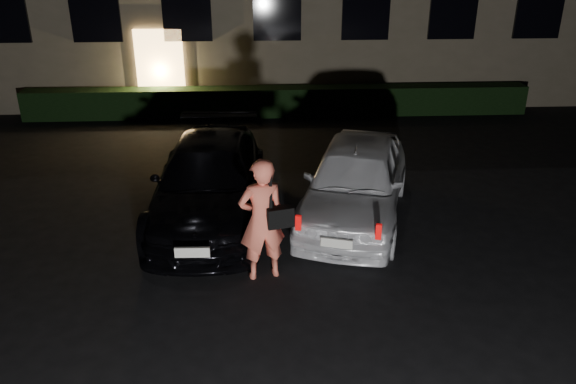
{
  "coord_description": "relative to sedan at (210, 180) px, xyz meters",
  "views": [
    {
      "loc": [
        -0.62,
        -6.03,
        4.74
      ],
      "look_at": [
        -0.17,
        2.0,
        1.19
      ],
      "focal_mm": 35.0,
      "sensor_mm": 36.0,
      "label": 1
    }
  ],
  "objects": [
    {
      "name": "ground",
      "position": [
        1.54,
        -3.71,
        -0.71
      ],
      "size": [
        80.0,
        80.0,
        0.0
      ],
      "primitive_type": "plane",
      "color": "black",
      "rests_on": "ground"
    },
    {
      "name": "hedge",
      "position": [
        1.54,
        6.79,
        -0.28
      ],
      "size": [
        15.0,
        0.7,
        0.85
      ],
      "primitive_type": "cube",
      "color": "black",
      "rests_on": "ground"
    },
    {
      "name": "sedan",
      "position": [
        0.0,
        0.0,
        0.0
      ],
      "size": [
        2.16,
        5.01,
        1.41
      ],
      "rotation": [
        0.0,
        0.0,
        -0.03
      ],
      "color": "black",
      "rests_on": "ground"
    },
    {
      "name": "hatch",
      "position": [
        2.71,
        -0.22,
        0.03
      ],
      "size": [
        2.94,
        4.67,
        1.48
      ],
      "rotation": [
        0.0,
        0.0,
        -0.3
      ],
      "color": "white",
      "rests_on": "ground"
    },
    {
      "name": "man",
      "position": [
        0.96,
        -2.22,
        0.27
      ],
      "size": [
        0.88,
        0.63,
        1.95
      ],
      "rotation": [
        0.0,
        0.0,
        3.4
      ],
      "color": "#FF7258",
      "rests_on": "ground"
    }
  ]
}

